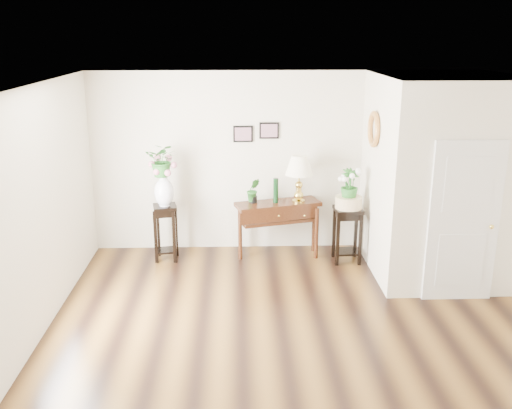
{
  "coord_description": "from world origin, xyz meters",
  "views": [
    {
      "loc": [
        -0.74,
        -5.93,
        3.36
      ],
      "look_at": [
        -0.5,
        1.3,
        1.15
      ],
      "focal_mm": 40.0,
      "sensor_mm": 36.0,
      "label": 1
    }
  ],
  "objects_px": {
    "table_lamp": "(299,180)",
    "plant_stand_b": "(347,235)",
    "plant_stand_a": "(166,233)",
    "console_table": "(278,229)"
  },
  "relations": [
    {
      "from": "console_table",
      "to": "plant_stand_b",
      "type": "height_order",
      "value": "console_table"
    },
    {
      "from": "table_lamp",
      "to": "plant_stand_b",
      "type": "relative_size",
      "value": 0.87
    },
    {
      "from": "table_lamp",
      "to": "plant_stand_a",
      "type": "distance_m",
      "value": 2.17
    },
    {
      "from": "plant_stand_a",
      "to": "plant_stand_b",
      "type": "distance_m",
      "value": 2.74
    },
    {
      "from": "plant_stand_a",
      "to": "plant_stand_b",
      "type": "relative_size",
      "value": 1.02
    },
    {
      "from": "console_table",
      "to": "plant_stand_b",
      "type": "distance_m",
      "value": 1.06
    },
    {
      "from": "table_lamp",
      "to": "console_table",
      "type": "bearing_deg",
      "value": 180.0
    },
    {
      "from": "table_lamp",
      "to": "plant_stand_b",
      "type": "bearing_deg",
      "value": -21.29
    },
    {
      "from": "plant_stand_a",
      "to": "plant_stand_b",
      "type": "xyz_separation_m",
      "value": [
        2.73,
        -0.16,
        -0.01
      ]
    },
    {
      "from": "plant_stand_a",
      "to": "plant_stand_b",
      "type": "height_order",
      "value": "plant_stand_a"
    }
  ]
}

